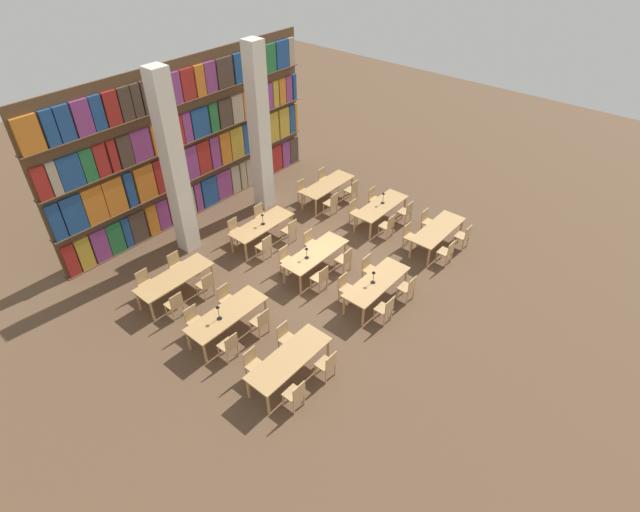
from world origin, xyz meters
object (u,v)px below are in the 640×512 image
chair_10 (464,236)px  reading_table_4 (316,254)px  chair_28 (265,246)px  reading_table_3 (227,315)px  chair_4 (385,309)px  chair_30 (290,230)px  chair_33 (303,190)px  chair_23 (374,198)px  chair_2 (327,364)px  chair_18 (345,259)px  chair_7 (369,268)px  reading_table_8 (328,186)px  chair_27 (177,265)px  chair_34 (352,190)px  desk_lamp_0 (374,275)px  chair_0 (295,394)px  chair_24 (175,304)px  reading_table_6 (175,278)px  chair_29 (235,230)px  chair_32 (332,203)px  desk_lamp_3 (383,196)px  chair_6 (408,288)px  chair_16 (321,278)px  chair_17 (286,259)px  chair_11 (427,221)px  chair_19 (311,242)px  chair_9 (409,235)px  desk_lamp_1 (218,310)px  chair_35 (324,178)px  reading_table_5 (381,207)px  chair_8 (447,252)px  chair_26 (206,284)px  chair_20 (388,226)px  chair_25 (146,283)px  reading_table_1 (377,283)px  pillar_left (174,167)px  chair_15 (226,299)px  pillar_center (259,130)px  desk_lamp_2 (307,251)px  chair_21 (355,211)px  chair_3 (286,337)px  chair_1 (254,364)px  chair_14 (261,321)px  reading_table_2 (438,231)px  chair_13 (194,320)px  reading_table_0 (289,360)px  reading_table_7 (262,226)px

chair_10 → reading_table_4: 5.10m
chair_28 → reading_table_3: bearing=-151.3°
chair_4 → chair_30: size_ratio=1.00×
chair_33 → chair_23: bearing=117.8°
chair_2 → chair_18: same height
chair_7 → reading_table_8: (2.84, 3.99, 0.19)m
chair_27 → chair_34: (7.18, -1.34, 0.00)m
chair_2 → chair_27: bearing=89.9°
chair_4 → desk_lamp_0: desk_lamp_0 is taller
chair_0 → chair_24: same height
reading_table_6 → chair_28: (3.00, -0.67, -0.19)m
chair_29 → chair_32: bearing=158.5°
chair_18 → desk_lamp_3: 3.31m
chair_6 → chair_16: 2.60m
chair_6 → chair_17: same height
chair_11 → chair_19: size_ratio=1.00×
chair_9 → desk_lamp_1: bearing=-13.1°
chair_35 → chair_23: bearing=90.6°
chair_10 → reading_table_5: bearing=100.4°
chair_8 → chair_10: same height
desk_lamp_0 → reading_table_4: bearing=89.3°
chair_26 → chair_33: bearing=13.8°
chair_20 → reading_table_8: chair_20 is taller
chair_0 → chair_16: same height
chair_25 → chair_32: bearing=169.2°
reading_table_3 → chair_16: (2.99, -0.75, -0.19)m
reading_table_1 → chair_0: bearing=-170.4°
pillar_left → chair_29: pillar_left is taller
reading_table_3 → chair_15: chair_15 is taller
pillar_center → desk_lamp_2: (-2.20, -4.10, -2.00)m
chair_34 → chair_7: bearing=-136.4°
pillar_left → reading_table_8: size_ratio=2.57×
desk_lamp_1 → chair_34: size_ratio=0.54×
desk_lamp_2 → reading_table_5: bearing=0.2°
pillar_left → chair_21: bearing=-35.2°
reading_table_5 → chair_33: (-0.68, 3.11, -0.19)m
chair_3 → reading_table_1: (3.11, -0.68, 0.19)m
chair_1 → chair_20: 7.26m
reading_table_8 → chair_8: bearing=-95.9°
reading_table_1 → chair_14: size_ratio=2.68×
reading_table_2 → desk_lamp_2: 4.61m
chair_13 → chair_35: size_ratio=1.00×
chair_11 → chair_24: same height
pillar_left → chair_18: (2.35, -4.82, -2.53)m
pillar_left → chair_33: (4.71, -0.98, -2.53)m
reading_table_2 → chair_30: size_ratio=2.68×
reading_table_2 → reading_table_6: size_ratio=1.00×
chair_0 → chair_1: same height
reading_table_0 → chair_2: chair_2 is taller
pillar_left → reading_table_7: size_ratio=2.57×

